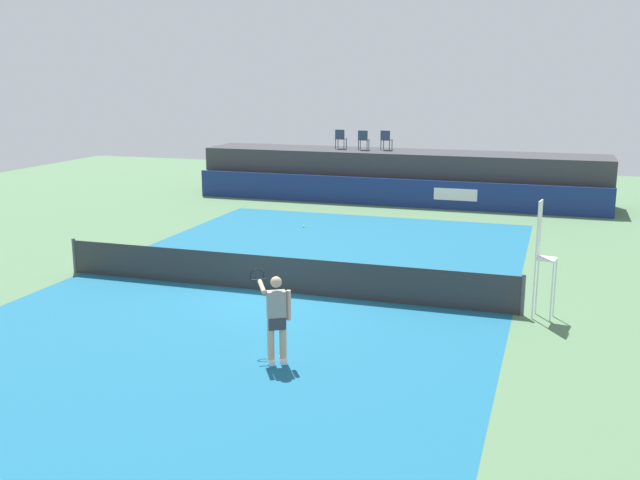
{
  "coord_description": "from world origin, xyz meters",
  "views": [
    {
      "loc": [
        6.82,
        -17.17,
        5.55
      ],
      "look_at": [
        0.54,
        2.0,
        1.0
      ],
      "focal_mm": 41.26,
      "sensor_mm": 36.0,
      "label": 1
    }
  ],
  "objects": [
    {
      "name": "tennis_net",
      "position": [
        0.0,
        0.0,
        0.47
      ],
      "size": [
        12.4,
        0.02,
        0.95
      ],
      "primitive_type": "cube",
      "color": "#2D2D2D",
      "rests_on": "ground"
    },
    {
      "name": "net_post_far",
      "position": [
        6.2,
        0.0,
        0.5
      ],
      "size": [
        0.1,
        0.1,
        1.0
      ],
      "primitive_type": "cylinder",
      "color": "#4C4C51",
      "rests_on": "ground"
    },
    {
      "name": "tennis_player",
      "position": [
        1.77,
        -4.51,
        0.96
      ],
      "size": [
        1.09,
        1.01,
        1.77
      ],
      "color": "white",
      "rests_on": "court_inner"
    },
    {
      "name": "umpire_chair",
      "position": [
        6.56,
        0.02,
        1.59
      ],
      "size": [
        0.5,
        0.5,
        2.76
      ],
      "color": "white",
      "rests_on": "ground"
    },
    {
      "name": "spectator_platform",
      "position": [
        0.0,
        15.3,
        1.1
      ],
      "size": [
        18.0,
        2.8,
        2.2
      ],
      "primitive_type": "cube",
      "color": "#38383D",
      "rests_on": "ground"
    },
    {
      "name": "spectator_chair_center",
      "position": [
        -0.74,
        15.51,
        2.69
      ],
      "size": [
        0.47,
        0.47,
        0.89
      ],
      "color": "#2D3D56",
      "rests_on": "spectator_platform"
    },
    {
      "name": "ground_plane",
      "position": [
        0.0,
        3.0,
        0.0
      ],
      "size": [
        48.0,
        48.0,
        0.0
      ],
      "primitive_type": "plane",
      "color": "#4C704C"
    },
    {
      "name": "spectator_chair_left",
      "position": [
        -1.73,
        15.24,
        2.69
      ],
      "size": [
        0.46,
        0.46,
        0.89
      ],
      "color": "#2D3D56",
      "rests_on": "spectator_platform"
    },
    {
      "name": "spectator_chair_far_left",
      "position": [
        -2.86,
        15.42,
        2.69
      ],
      "size": [
        0.44,
        0.44,
        0.89
      ],
      "color": "#2D3D56",
      "rests_on": "spectator_platform"
    },
    {
      "name": "tennis_ball",
      "position": [
        -2.09,
        8.06,
        0.04
      ],
      "size": [
        0.07,
        0.07,
        0.07
      ],
      "primitive_type": "sphere",
      "color": "#D8EA33",
      "rests_on": "court_inner"
    },
    {
      "name": "court_inner",
      "position": [
        0.0,
        0.0,
        0.0
      ],
      "size": [
        12.0,
        22.0,
        0.0
      ],
      "primitive_type": "cube",
      "color": "#16597A",
      "rests_on": "ground"
    },
    {
      "name": "net_post_near",
      "position": [
        -6.2,
        0.0,
        0.5
      ],
      "size": [
        0.1,
        0.1,
        1.0
      ],
      "primitive_type": "cylinder",
      "color": "#4C4C51",
      "rests_on": "ground"
    },
    {
      "name": "sponsor_wall",
      "position": [
        0.01,
        13.5,
        0.6
      ],
      "size": [
        18.0,
        0.22,
        1.2
      ],
      "color": "navy",
      "rests_on": "ground"
    }
  ]
}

